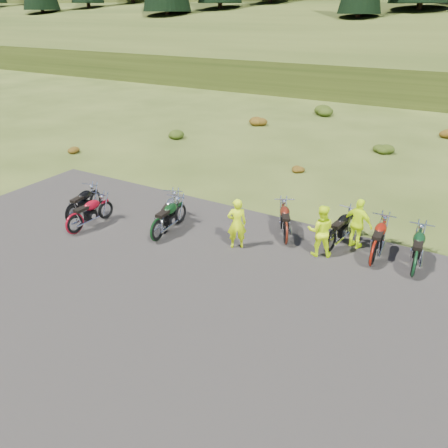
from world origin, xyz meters
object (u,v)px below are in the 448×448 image
Objects in this scene: motorcycle_3 at (165,234)px; motorcycle_0 at (74,224)px; person_middle at (237,224)px; motorcycle_7 at (412,276)px.

motorcycle_0 is at bearing 85.29° from motorcycle_3.
person_middle reaches higher than motorcycle_0.
motorcycle_7 is 5.47m from person_middle.
motorcycle_0 is 11.60m from motorcycle_7.
motorcycle_7 is (11.33, 2.50, 0.00)m from motorcycle_0.
person_middle is at bearing -101.48° from motorcycle_3.
motorcycle_0 is 1.25× the size of person_middle.
motorcycle_3 is at bearing -25.06° from person_middle.
motorcycle_3 is (3.43, 1.00, 0.00)m from motorcycle_0.
motorcycle_3 is 8.04m from motorcycle_7.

